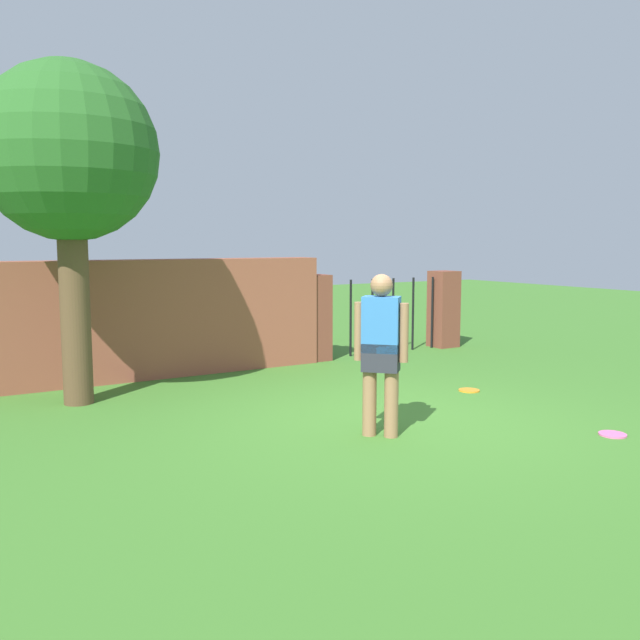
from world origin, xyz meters
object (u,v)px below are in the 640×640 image
at_px(frisbee_pink, 613,434).
at_px(frisbee_orange, 469,390).
at_px(tree, 69,157).
at_px(person, 381,347).

height_order(frisbee_pink, frisbee_orange, same).
xyz_separation_m(tree, frisbee_pink, (4.32, -4.16, -2.90)).
relative_size(tree, frisbee_pink, 14.78).
bearing_deg(frisbee_pink, person, 149.54).
relative_size(person, frisbee_orange, 6.00).
height_order(tree, frisbee_orange, tree).
xyz_separation_m(tree, person, (2.30, -2.97, -2.01)).
xyz_separation_m(person, frisbee_orange, (2.19, 1.06, -0.89)).
distance_m(person, frisbee_pink, 2.50).
bearing_deg(frisbee_orange, tree, 156.93).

